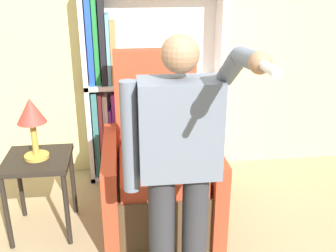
{
  "coord_description": "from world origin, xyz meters",
  "views": [
    {
      "loc": [
        -0.27,
        -1.6,
        1.85
      ],
      "look_at": [
        0.0,
        0.67,
        0.96
      ],
      "focal_mm": 42.0,
      "sensor_mm": 36.0,
      "label": 1
    }
  ],
  "objects_px": {
    "bookcase": "(135,86)",
    "side_table": "(39,170)",
    "person_standing": "(179,162)",
    "table_lamp": "(31,116)",
    "armchair": "(159,173)"
  },
  "relations": [
    {
      "from": "bookcase",
      "to": "armchair",
      "type": "bearing_deg",
      "value": -79.32
    },
    {
      "from": "bookcase",
      "to": "side_table",
      "type": "relative_size",
      "value": 2.99
    },
    {
      "from": "person_standing",
      "to": "table_lamp",
      "type": "xyz_separation_m",
      "value": [
        -0.92,
        0.76,
        0.02
      ]
    },
    {
      "from": "side_table",
      "to": "table_lamp",
      "type": "relative_size",
      "value": 1.35
    },
    {
      "from": "armchair",
      "to": "person_standing",
      "type": "bearing_deg",
      "value": -87.97
    },
    {
      "from": "bookcase",
      "to": "table_lamp",
      "type": "height_order",
      "value": "bookcase"
    },
    {
      "from": "bookcase",
      "to": "table_lamp",
      "type": "bearing_deg",
      "value": -132.23
    },
    {
      "from": "bookcase",
      "to": "table_lamp",
      "type": "relative_size",
      "value": 4.05
    },
    {
      "from": "bookcase",
      "to": "side_table",
      "type": "xyz_separation_m",
      "value": [
        -0.75,
        -0.83,
        -0.39
      ]
    },
    {
      "from": "bookcase",
      "to": "table_lamp",
      "type": "xyz_separation_m",
      "value": [
        -0.75,
        -0.83,
        0.03
      ]
    },
    {
      "from": "bookcase",
      "to": "person_standing",
      "type": "height_order",
      "value": "bookcase"
    },
    {
      "from": "table_lamp",
      "to": "bookcase",
      "type": "bearing_deg",
      "value": 47.77
    },
    {
      "from": "armchair",
      "to": "person_standing",
      "type": "distance_m",
      "value": 0.99
    },
    {
      "from": "bookcase",
      "to": "person_standing",
      "type": "relative_size",
      "value": 1.15
    },
    {
      "from": "person_standing",
      "to": "table_lamp",
      "type": "relative_size",
      "value": 3.53
    }
  ]
}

